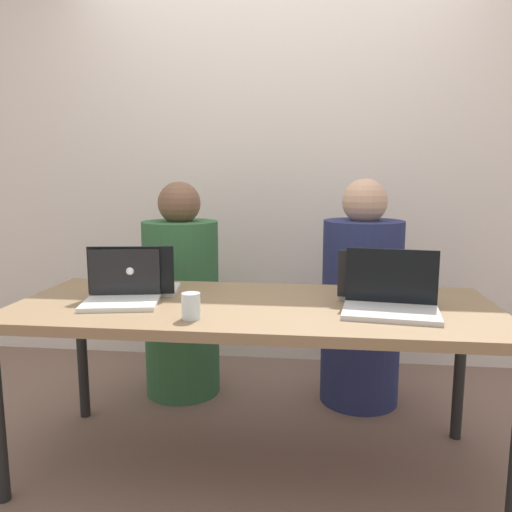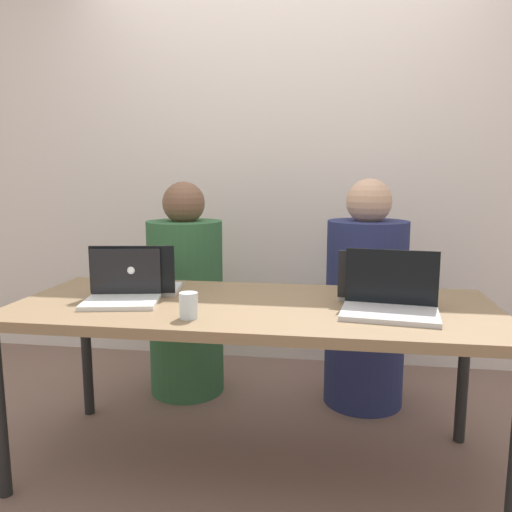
% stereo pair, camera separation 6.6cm
% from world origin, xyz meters
% --- Properties ---
extents(ground_plane, '(12.00, 12.00, 0.00)m').
position_xyz_m(ground_plane, '(0.00, 0.00, 0.00)').
color(ground_plane, '#775B4F').
extents(back_wall, '(4.98, 0.10, 2.67)m').
position_xyz_m(back_wall, '(0.00, 1.32, 1.34)').
color(back_wall, silver).
rests_on(back_wall, ground).
extents(desk, '(1.92, 0.78, 0.70)m').
position_xyz_m(desk, '(0.00, 0.00, 0.65)').
color(desk, '#806446').
rests_on(desk, ground).
extents(person_on_left, '(0.41, 0.41, 1.18)m').
position_xyz_m(person_on_left, '(-0.49, 0.70, 0.52)').
color(person_on_left, '#316139').
rests_on(person_on_left, ground).
extents(person_on_right, '(0.45, 0.45, 1.20)m').
position_xyz_m(person_on_right, '(0.49, 0.70, 0.53)').
color(person_on_right, navy).
rests_on(person_on_right, ground).
extents(laptop_front_left, '(0.32, 0.27, 0.21)m').
position_xyz_m(laptop_front_left, '(-0.52, -0.06, 0.75)').
color(laptop_front_left, silver).
rests_on(laptop_front_left, desk).
extents(laptop_back_left, '(0.39, 0.28, 0.22)m').
position_xyz_m(laptop_back_left, '(-0.53, 0.10, 0.75)').
color(laptop_back_left, silver).
rests_on(laptop_back_left, desk).
extents(laptop_front_right, '(0.37, 0.29, 0.23)m').
position_xyz_m(laptop_front_right, '(0.53, -0.07, 0.75)').
color(laptop_front_right, silver).
rests_on(laptop_front_right, desk).
extents(laptop_back_right, '(0.38, 0.28, 0.21)m').
position_xyz_m(laptop_back_right, '(0.52, 0.13, 0.75)').
color(laptop_back_right, silver).
rests_on(laptop_back_right, desk).
extents(water_glass_left, '(0.07, 0.07, 0.09)m').
position_xyz_m(water_glass_left, '(-0.20, -0.24, 0.75)').
color(water_glass_left, silver).
rests_on(water_glass_left, desk).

